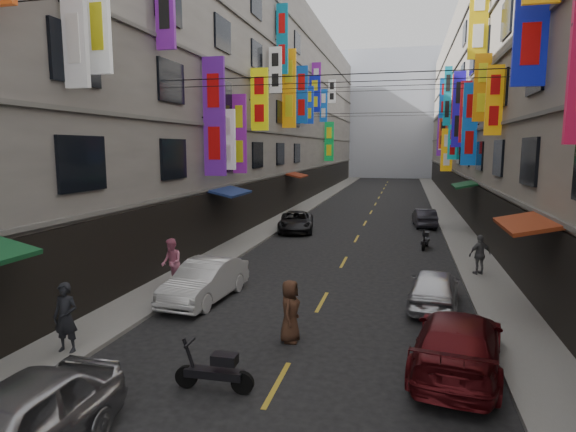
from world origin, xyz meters
The scene contains 21 objects.
sidewalk_left centered at (-6.00, 42.00, 0.06)m, with size 2.00×90.00×0.12m, color slate.
sidewalk_right centered at (6.00, 42.00, 0.06)m, with size 2.00×90.00×0.12m, color slate.
building_row_left centered at (-11.99, 42.00, 9.49)m, with size 10.14×90.00×19.00m.
building_row_right centered at (11.99, 42.00, 9.49)m, with size 10.14×90.00×19.00m.
haze_block centered at (0.00, 92.00, 11.00)m, with size 18.00×8.00×22.00m, color silver.
shop_signage centered at (-0.17, 34.91, 9.10)m, with size 14.00×55.00×12.60m.
street_awnings centered at (-1.26, 26.00, 3.00)m, with size 13.99×35.20×0.41m.
overhead_cables centered at (0.00, 30.00, 8.80)m, with size 14.00×38.04×1.24m.
lane_markings centered at (0.00, 39.00, 0.00)m, with size 0.12×80.20×0.01m.
scooter_crossing centered at (-1.24, 11.40, 0.44)m, with size 1.80×0.50×1.14m.
scooter_far_right centered at (3.81, 28.12, 0.44)m, with size 0.60×1.79×1.14m.
car_left_near centered at (-3.40, 8.05, 0.75)m, with size 1.78×4.42×1.51m, color #A4A4A8.
car_left_mid centered at (-4.00, 17.24, 0.70)m, with size 1.49×4.27×1.41m, color silver.
car_left_far centered at (-4.00, 31.60, 0.63)m, with size 2.09×4.54×1.26m, color black.
car_right_near centered at (4.00, 13.69, 0.70)m, with size 1.96×4.81×1.40m, color #520E12.
car_right_mid centered at (3.71, 18.37, 0.66)m, with size 1.56×3.87×1.32m, color silver.
car_right_far centered at (4.00, 35.43, 0.61)m, with size 1.29×3.71×1.22m, color #2B2A32.
pedestrian_lnear centered at (-5.60, 12.19, 1.02)m, with size 0.65×0.60×1.80m, color black.
pedestrian_lfar centered at (-5.75, 18.18, 1.03)m, with size 0.88×0.60×1.81m, color pink.
pedestrian_rfar centered at (5.73, 22.74, 0.94)m, with size 0.96×0.55×1.65m, color #5B5B5E.
pedestrian_crossing centered at (-0.28, 14.44, 0.87)m, with size 0.85×0.58×1.73m, color #472A1C.
Camera 1 is at (2.65, 2.16, 5.28)m, focal length 30.00 mm.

